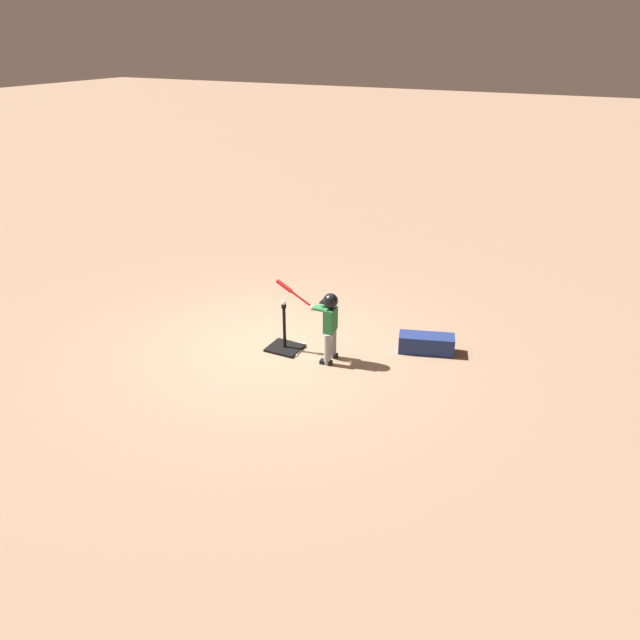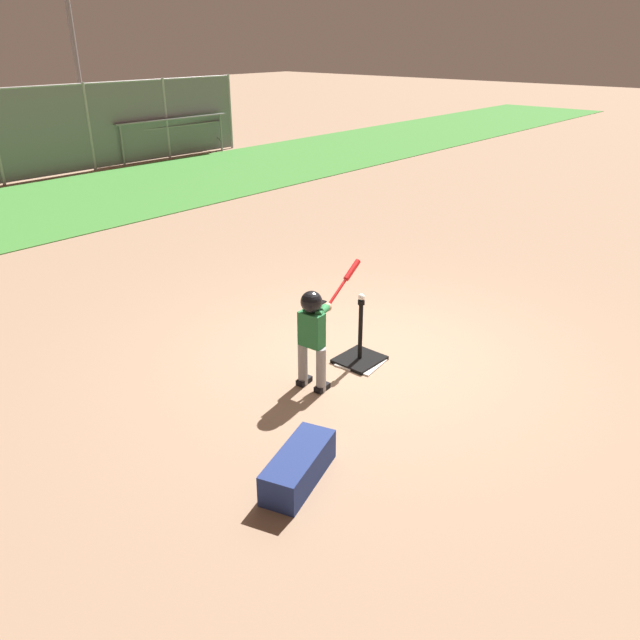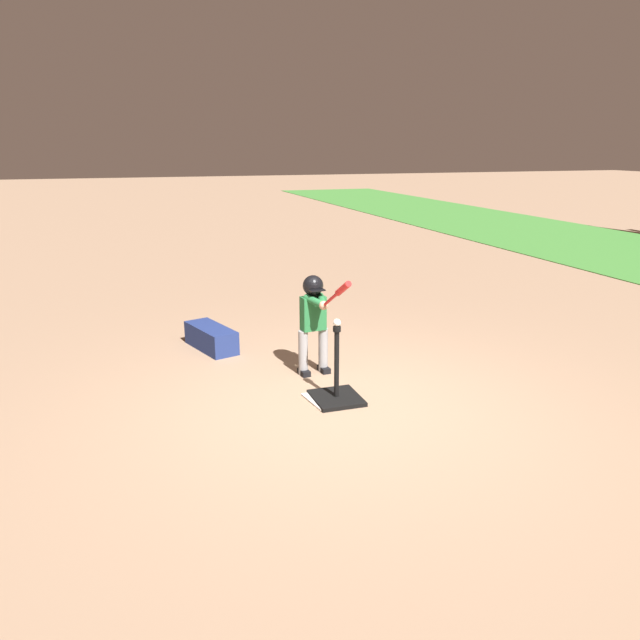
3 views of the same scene
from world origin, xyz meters
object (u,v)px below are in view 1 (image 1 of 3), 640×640
(equipment_bag, at_px, (426,344))
(batting_tee, at_px, (285,344))
(batter_child, at_px, (328,318))
(baseball, at_px, (284,303))

(equipment_bag, bearing_deg, batting_tee, 6.96)
(batting_tee, bearing_deg, batter_child, 178.43)
(baseball, xyz_separation_m, equipment_bag, (-1.98, -0.91, -0.65))
(batting_tee, height_order, equipment_bag, batting_tee)
(batting_tee, height_order, batter_child, batter_child)
(baseball, distance_m, equipment_bag, 2.28)
(batter_child, relative_size, equipment_bag, 1.42)
(batting_tee, relative_size, baseball, 10.16)
(baseball, bearing_deg, batting_tee, -90.00)
(batting_tee, distance_m, equipment_bag, 2.18)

